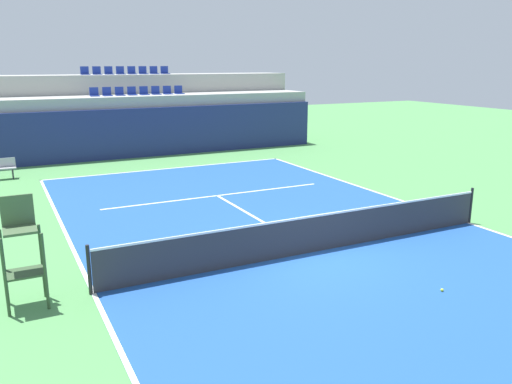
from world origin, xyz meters
name	(u,v)px	position (x,y,z in m)	size (l,w,h in m)	color
ground_plane	(314,252)	(0.00, 0.00, 0.00)	(80.00, 80.00, 0.00)	#4C8C4C
court_surface	(314,252)	(0.00, 0.00, 0.01)	(11.00, 24.00, 0.01)	#1E4C99
baseline_far	(170,168)	(0.00, 11.95, 0.01)	(11.00, 0.10, 0.00)	white
sideline_left	(94,293)	(-5.45, 0.00, 0.01)	(0.10, 24.00, 0.00)	white
sideline_right	(468,223)	(5.45, 0.00, 0.01)	(0.10, 24.00, 0.00)	white
service_line_far	(217,196)	(0.00, 6.40, 0.01)	(8.26, 0.10, 0.00)	white
centre_service_line	(257,219)	(0.00, 3.20, 0.01)	(0.10, 6.40, 0.00)	white
back_wall	(147,132)	(0.00, 15.52, 1.23)	(18.89, 0.30, 2.46)	navy
stands_tier_lower	(140,124)	(0.00, 16.87, 1.51)	(18.89, 2.40, 3.02)	#9E9E99
stands_tier_upper	(129,111)	(0.00, 19.27, 2.01)	(18.89, 2.40, 4.02)	#9E9E99
seating_row_lower	(138,93)	(0.00, 16.96, 3.14)	(4.88, 0.44, 0.44)	navy
seating_row_upper	(126,72)	(0.00, 19.36, 4.15)	(4.88, 0.44, 0.44)	navy
tennis_net	(315,233)	(0.00, 0.00, 0.51)	(11.08, 0.08, 1.07)	black
umpire_chair	(22,249)	(-6.70, 0.06, 1.19)	(0.76, 0.66, 2.20)	#334C2D
tennis_ball_1	(442,290)	(1.10, -3.20, 0.04)	(0.07, 0.07, 0.07)	#CCE033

